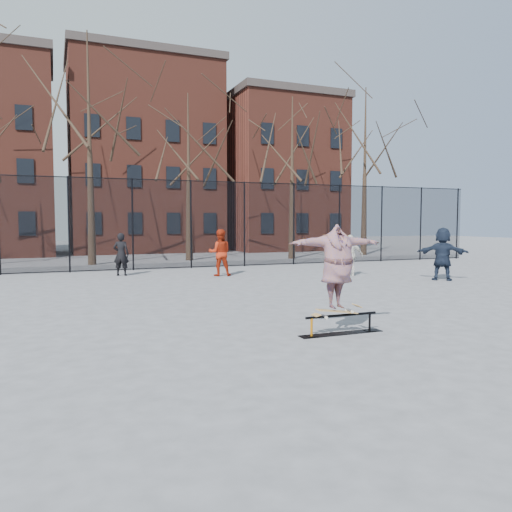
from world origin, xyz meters
name	(u,v)px	position (x,y,z in m)	size (l,w,h in m)	color
ground	(295,325)	(0.00, 0.00, 0.00)	(100.00, 100.00, 0.00)	#5D5D62
skate_rail	(341,326)	(0.44, -1.06, 0.15)	(1.73, 0.26, 0.38)	black
skateboard	(337,312)	(0.34, -1.06, 0.43)	(0.88, 0.21, 0.10)	olive
skater	(337,267)	(0.34, -1.06, 1.28)	(1.95, 0.53, 1.58)	#40317C
bystander_black	(121,254)	(-2.16, 10.94, 0.84)	(0.61, 0.40, 1.68)	black
bystander_red	(220,253)	(1.41, 9.41, 0.91)	(0.89, 0.69, 1.82)	#A5250E
bystander_white	(351,255)	(6.13, 7.46, 0.81)	(0.94, 0.39, 1.61)	silver
bystander_navy	(443,254)	(8.42, 5.00, 0.96)	(1.78, 0.57, 1.91)	#1B2537
fence	(164,223)	(-0.01, 13.00, 2.05)	(34.03, 0.07, 4.00)	black
tree_row	(142,119)	(-0.25, 17.15, 7.36)	(33.66, 7.46, 10.67)	black
rowhouses	(135,164)	(0.72, 26.00, 6.06)	(29.00, 7.00, 13.00)	#5F2A1F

